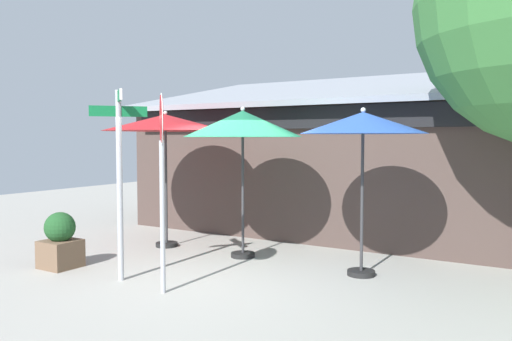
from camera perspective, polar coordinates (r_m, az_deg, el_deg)
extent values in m
cube|color=#9E9B93|center=(8.52, -4.24, -11.57)|extent=(28.00, 28.00, 0.10)
cube|color=#473833|center=(12.85, 9.27, 0.37)|extent=(8.87, 4.91, 2.95)
cube|color=#999EA8|center=(12.75, 9.10, 9.02)|extent=(9.37, 5.54, 1.16)
cube|color=black|center=(10.56, 4.14, 5.84)|extent=(8.27, 0.16, 0.44)
cylinder|color=#A8AAB2|center=(8.09, -14.87, -1.68)|extent=(0.09, 0.09, 2.90)
cube|color=#116B38|center=(8.08, -15.02, 7.92)|extent=(0.68, 0.56, 0.16)
cube|color=#116B38|center=(8.07, -15.00, 6.36)|extent=(0.56, 0.68, 0.16)
cube|color=white|center=(7.63, -14.75, 8.19)|extent=(0.07, 0.06, 0.16)
cylinder|color=#A8AAB2|center=(7.33, -10.33, -5.12)|extent=(0.07, 0.07, 2.15)
cylinder|color=white|center=(7.26, -10.45, 5.65)|extent=(0.51, 0.52, 0.71)
cylinder|color=red|center=(7.26, -10.45, 5.65)|extent=(0.48, 0.49, 0.66)
cylinder|color=black|center=(10.64, -9.86, -8.07)|extent=(0.44, 0.44, 0.08)
cylinder|color=#333335|center=(10.47, -9.93, -1.90)|extent=(0.05, 0.05, 2.38)
cone|color=#B21E23|center=(10.43, -10.00, 5.25)|extent=(2.50, 2.50, 0.33)
sphere|color=silver|center=(10.44, -10.02, 6.31)|extent=(0.08, 0.08, 0.08)
cylinder|color=black|center=(9.58, -1.46, -9.32)|extent=(0.44, 0.44, 0.08)
cylinder|color=#333335|center=(9.39, -1.47, -2.85)|extent=(0.05, 0.05, 2.25)
cone|color=#1E724C|center=(9.34, -1.48, 5.20)|extent=(2.17, 2.17, 0.48)
sphere|color=silver|center=(9.35, -1.49, 6.84)|extent=(0.08, 0.08, 0.08)
cylinder|color=black|center=(8.50, 11.57, -11.05)|extent=(0.44, 0.44, 0.08)
cylinder|color=#333335|center=(8.29, 11.66, -3.60)|extent=(0.05, 0.05, 2.30)
cone|color=#2D56B7|center=(8.24, 11.77, 5.19)|extent=(1.98, 1.98, 0.34)
sphere|color=silver|center=(8.24, 11.79, 6.58)|extent=(0.08, 0.08, 0.08)
cube|color=brown|center=(9.38, -20.84, -8.63)|extent=(0.57, 0.57, 0.47)
sphere|color=#1E4C23|center=(9.29, -20.90, -5.89)|extent=(0.51, 0.51, 0.51)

